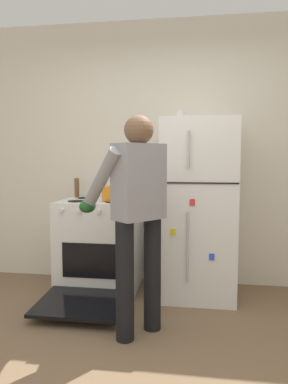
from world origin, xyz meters
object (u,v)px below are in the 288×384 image
(coffee_mug, at_px, (180,116))
(pepper_mill, at_px, (77,188))
(red_pot, at_px, (114,193))
(refrigerator, at_px, (198,209))
(stove_range, at_px, (100,246))
(person_cook, at_px, (136,206))

(coffee_mug, height_order, pepper_mill, coffee_mug)
(red_pot, bearing_deg, refrigerator, 3.57)
(stove_range, xyz_separation_m, red_pot, (0.16, -0.03, 0.53))
(refrigerator, xyz_separation_m, stove_range, (-0.96, -0.02, -0.39))
(stove_range, bearing_deg, refrigerator, 1.05)
(red_pot, height_order, coffee_mug, coffee_mug)
(pepper_mill, bearing_deg, person_cook, -52.32)
(stove_range, height_order, red_pot, red_pot)
(person_cook, relative_size, pepper_mill, 8.13)
(stove_range, distance_m, coffee_mug, 1.49)
(stove_range, xyz_separation_m, coffee_mug, (0.78, 0.07, 1.26))
(pepper_mill, bearing_deg, red_pot, -28.52)
(stove_range, relative_size, pepper_mill, 6.15)
(stove_range, bearing_deg, pepper_mill, 144.02)
(person_cook, relative_size, red_pot, 4.77)
(refrigerator, bearing_deg, stove_range, -178.95)
(coffee_mug, bearing_deg, pepper_mill, 172.09)
(coffee_mug, bearing_deg, stove_range, -175.03)
(refrigerator, distance_m, stove_range, 1.03)
(refrigerator, height_order, stove_range, refrigerator)
(stove_range, bearing_deg, person_cook, -58.48)
(refrigerator, distance_m, coffee_mug, 0.89)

